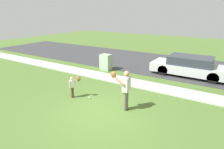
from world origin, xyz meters
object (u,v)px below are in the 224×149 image
object	(u,v)px
person_child	(74,84)
baseball	(89,98)
parked_sedan_silver	(190,66)
utility_cabinet	(106,62)
person_adult	(125,86)

from	to	relation	value
person_child	baseball	size ratio (longest dim) A/B	14.34
person_child	parked_sedan_silver	size ratio (longest dim) A/B	0.23
baseball	utility_cabinet	size ratio (longest dim) A/B	0.07
utility_cabinet	parked_sedan_silver	xyz separation A→B (m)	(5.15, 1.75, 0.07)
parked_sedan_silver	utility_cabinet	bearing A→B (deg)	-161.25
person_adult	utility_cabinet	distance (m)	5.85
person_adult	utility_cabinet	size ratio (longest dim) A/B	1.52
person_child	utility_cabinet	distance (m)	4.75
utility_cabinet	parked_sedan_silver	size ratio (longest dim) A/B	0.24
baseball	utility_cabinet	xyz separation A→B (m)	(-1.97, 4.26, 0.51)
person_adult	baseball	size ratio (longest dim) A/B	22.47
person_child	parked_sedan_silver	distance (m)	7.39
person_child	utility_cabinet	bearing A→B (deg)	99.87
person_adult	person_child	bearing A→B (deg)	-1.24
baseball	utility_cabinet	distance (m)	4.73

